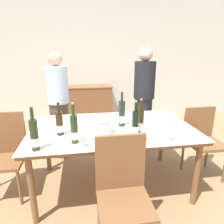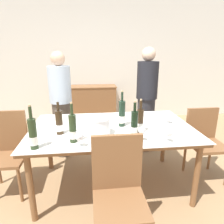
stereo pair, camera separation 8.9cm
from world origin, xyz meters
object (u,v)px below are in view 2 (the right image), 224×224
(ice_bucket, at_px, (100,125))
(wine_bottle_0, at_px, (134,125))
(wine_bottle_1, at_px, (59,123))
(wine_glass_1, at_px, (79,137))
(chair_right_end, at_px, (204,138))
(wine_bottle_2, at_px, (73,129))
(wine_bottle_3, at_px, (122,114))
(dining_table, at_px, (112,132))
(wine_glass_2, at_px, (142,131))
(wine_glass_3, at_px, (168,133))
(chair_near_front, at_px, (119,187))
(wine_glass_0, at_px, (168,115))
(person_host, at_px, (61,106))
(chair_left_end, at_px, (7,148))
(wine_bottle_4, at_px, (140,121))
(person_guest_left, at_px, (146,101))
(wine_bottle_5, at_px, (33,134))
(sideboard_cabinet, at_px, (92,104))

(ice_bucket, distance_m, wine_bottle_0, 0.36)
(wine_bottle_1, relative_size, wine_glass_1, 2.35)
(wine_bottle_0, relative_size, chair_right_end, 0.42)
(wine_bottle_2, bearing_deg, wine_bottle_3, 35.14)
(dining_table, height_order, wine_glass_2, wine_glass_2)
(ice_bucket, bearing_deg, wine_glass_3, -22.87)
(wine_glass_1, bearing_deg, chair_near_front, -45.85)
(wine_glass_1, relative_size, chair_near_front, 0.15)
(wine_glass_0, relative_size, chair_right_end, 0.16)
(wine_glass_2, relative_size, chair_right_end, 0.16)
(wine_glass_1, height_order, person_host, person_host)
(dining_table, distance_m, chair_left_end, 1.23)
(ice_bucket, relative_size, person_host, 0.14)
(wine_glass_1, relative_size, chair_right_end, 0.16)
(wine_bottle_4, distance_m, person_host, 1.44)
(ice_bucket, xyz_separation_m, wine_glass_2, (0.39, -0.22, 0.01))
(person_host, relative_size, person_guest_left, 0.96)
(wine_glass_0, xyz_separation_m, wine_glass_2, (-0.45, -0.45, 0.01))
(wine_glass_1, bearing_deg, wine_glass_2, 5.81)
(wine_bottle_3, bearing_deg, chair_near_front, -100.85)
(person_host, bearing_deg, wine_glass_1, -76.22)
(wine_bottle_5, bearing_deg, chair_near_front, -25.25)
(person_guest_left, bearing_deg, person_host, -179.14)
(wine_bottle_1, xyz_separation_m, wine_bottle_4, (0.85, -0.05, 0.00))
(wine_bottle_5, bearing_deg, wine_glass_2, 2.54)
(wine_glass_3, bearing_deg, wine_glass_2, 168.68)
(chair_near_front, bearing_deg, wine_bottle_4, 62.18)
(wine_bottle_3, bearing_deg, person_host, 132.79)
(wine_bottle_0, height_order, wine_bottle_5, wine_bottle_5)
(wine_bottle_0, xyz_separation_m, chair_left_end, (-1.41, 0.40, -0.37))
(ice_bucket, height_order, wine_bottle_0, wine_bottle_0)
(sideboard_cabinet, height_order, chair_right_end, chair_right_end)
(wine_bottle_3, xyz_separation_m, person_host, (-0.80, 0.86, -0.10))
(wine_bottle_2, bearing_deg, wine_bottle_5, -163.64)
(wine_bottle_4, height_order, person_guest_left, person_guest_left)
(wine_bottle_1, height_order, wine_bottle_2, wine_bottle_2)
(chair_left_end, bearing_deg, person_host, 55.88)
(dining_table, bearing_deg, chair_left_end, 175.70)
(sideboard_cabinet, bearing_deg, person_host, -107.50)
(wine_bottle_1, distance_m, wine_glass_3, 1.11)
(chair_left_end, relative_size, person_host, 0.59)
(wine_glass_1, bearing_deg, person_host, 103.78)
(dining_table, bearing_deg, person_guest_left, 53.73)
(sideboard_cabinet, xyz_separation_m, wine_bottle_2, (-0.21, -2.76, 0.47))
(wine_bottle_4, xyz_separation_m, wine_bottle_5, (-1.03, -0.26, 0.01))
(wine_bottle_4, xyz_separation_m, person_host, (-0.96, 1.07, -0.09))
(wine_glass_0, distance_m, person_guest_left, 0.86)
(wine_bottle_0, height_order, chair_right_end, wine_bottle_0)
(dining_table, bearing_deg, wine_bottle_3, 10.33)
(sideboard_cabinet, height_order, wine_glass_1, wine_glass_1)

